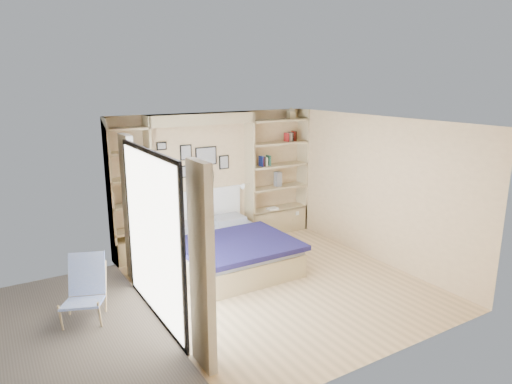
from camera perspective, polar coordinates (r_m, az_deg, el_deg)
ground at (r=7.25m, az=2.89°, el=-11.28°), size 4.50×4.50×0.00m
room_shell at (r=7.94m, az=-5.51°, el=-0.79°), size 4.50×4.50×4.50m
bed at (r=7.79m, az=-3.71°, el=-7.17°), size 1.83×2.33×1.07m
photo_gallery at (r=8.43m, az=-8.10°, el=3.66°), size 1.48×0.02×0.82m
reading_lamps at (r=8.39m, az=-6.42°, el=0.16°), size 1.92×0.12×0.15m
shelf_decor at (r=9.06m, az=2.05°, el=5.14°), size 3.48×0.23×2.03m
deck at (r=6.22m, az=-27.23°, el=-17.46°), size 3.20×4.00×0.05m
deck_chair at (r=6.55m, az=-20.59°, el=-11.27°), size 0.75×0.94×0.83m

